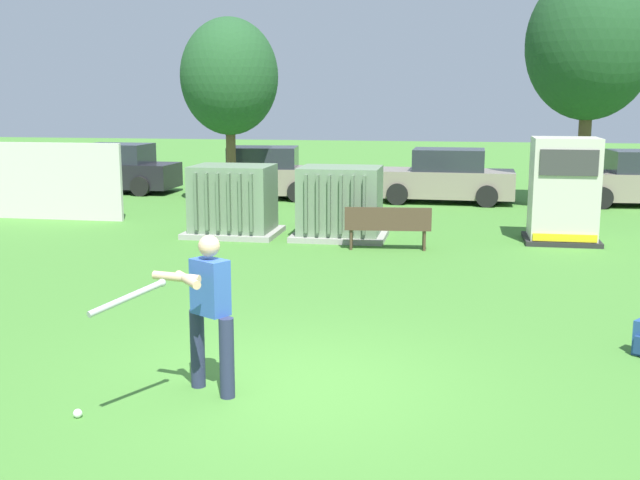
# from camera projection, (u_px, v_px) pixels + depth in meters

# --- Properties ---
(ground_plane) EXTENTS (96.00, 96.00, 0.00)m
(ground_plane) POSITION_uv_depth(u_px,v_px,m) (294.00, 385.00, 8.65)
(ground_plane) COLOR #478433
(fence_panel) EXTENTS (4.80, 0.12, 2.00)m
(fence_panel) POSITION_uv_depth(u_px,v_px,m) (35.00, 181.00, 20.21)
(fence_panel) COLOR beige
(fence_panel) RESTS_ON ground
(transformer_west) EXTENTS (2.10, 1.70, 1.62)m
(transformer_west) POSITION_uv_depth(u_px,v_px,m) (233.00, 201.00, 17.86)
(transformer_west) COLOR #9E9B93
(transformer_west) RESTS_ON ground
(transformer_mid_west) EXTENTS (2.10, 1.70, 1.62)m
(transformer_mid_west) POSITION_uv_depth(u_px,v_px,m) (340.00, 204.00, 17.48)
(transformer_mid_west) COLOR #9E9B93
(transformer_mid_west) RESTS_ON ground
(generator_enclosure) EXTENTS (1.60, 1.40, 2.30)m
(generator_enclosure) POSITION_uv_depth(u_px,v_px,m) (564.00, 191.00, 16.93)
(generator_enclosure) COLOR #262626
(generator_enclosure) RESTS_ON ground
(park_bench) EXTENTS (1.83, 0.57, 0.92)m
(park_bench) POSITION_uv_depth(u_px,v_px,m) (388.00, 225.00, 16.16)
(park_bench) COLOR #4C3828
(park_bench) RESTS_ON ground
(batter) EXTENTS (1.07, 1.49, 1.74)m
(batter) POSITION_uv_depth(u_px,v_px,m) (207.00, 307.00, 8.24)
(batter) COLOR #282D4C
(batter) RESTS_ON ground
(sports_ball) EXTENTS (0.09, 0.09, 0.09)m
(sports_ball) POSITION_uv_depth(u_px,v_px,m) (78.00, 413.00, 7.77)
(sports_ball) COLOR white
(sports_ball) RESTS_ON ground
(tree_left) EXTENTS (2.84, 2.84, 5.43)m
(tree_left) POSITION_uv_depth(u_px,v_px,m) (229.00, 77.00, 22.45)
(tree_left) COLOR brown
(tree_left) RESTS_ON ground
(tree_center_left) EXTENTS (3.48, 3.48, 6.65)m
(tree_center_left) POSITION_uv_depth(u_px,v_px,m) (590.00, 45.00, 21.11)
(tree_center_left) COLOR brown
(tree_center_left) RESTS_ON ground
(parked_car_leftmost) EXTENTS (4.23, 1.97, 1.62)m
(parked_car_leftmost) POSITION_uv_depth(u_px,v_px,m) (115.00, 170.00, 25.89)
(parked_car_leftmost) COLOR black
(parked_car_leftmost) RESTS_ON ground
(parked_car_left_of_center) EXTENTS (4.37, 2.29, 1.62)m
(parked_car_left_of_center) POSITION_uv_depth(u_px,v_px,m) (260.00, 174.00, 24.33)
(parked_car_left_of_center) COLOR gray
(parked_car_left_of_center) RESTS_ON ground
(parked_car_right_of_center) EXTENTS (4.23, 1.99, 1.62)m
(parked_car_right_of_center) POSITION_uv_depth(u_px,v_px,m) (445.00, 178.00, 23.42)
(parked_car_right_of_center) COLOR gray
(parked_car_right_of_center) RESTS_ON ground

